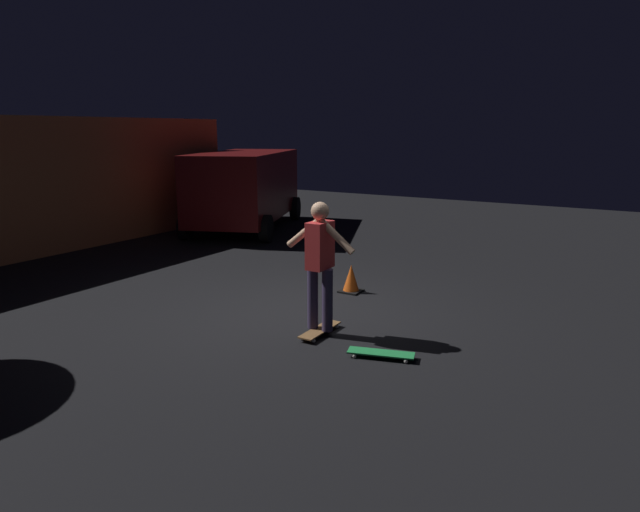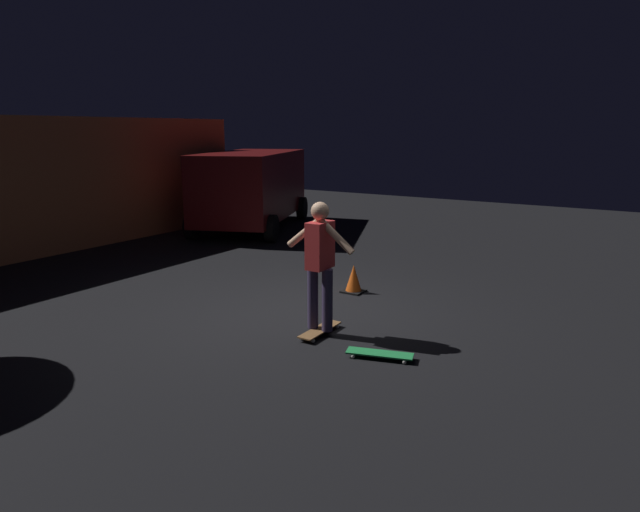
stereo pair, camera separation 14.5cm
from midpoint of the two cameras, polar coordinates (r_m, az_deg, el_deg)
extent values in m
plane|color=black|center=(8.17, -2.11, -5.79)|extent=(28.00, 28.00, 0.00)
cube|color=maroon|center=(14.94, -7.97, 7.27)|extent=(4.98, 3.51, 1.70)
cube|color=black|center=(17.10, -5.80, 9.21)|extent=(0.72, 1.64, 0.64)
cylinder|color=black|center=(17.00, -9.40, 5.01)|extent=(0.69, 0.45, 0.66)
cylinder|color=black|center=(16.49, -2.82, 4.93)|extent=(0.69, 0.45, 0.66)
cylinder|color=black|center=(13.75, -13.90, 2.96)|extent=(0.69, 0.45, 0.66)
cylinder|color=black|center=(13.12, -5.88, 2.81)|extent=(0.69, 0.45, 0.66)
cube|color=olive|center=(7.31, -0.57, -7.58)|extent=(0.78, 0.21, 0.02)
sphere|color=silver|center=(7.60, 0.06, -7.03)|extent=(0.05, 0.05, 0.05)
sphere|color=silver|center=(7.52, 1.18, -7.25)|extent=(0.05, 0.05, 0.05)
sphere|color=silver|center=(7.13, -2.43, -8.44)|extent=(0.05, 0.05, 0.05)
sphere|color=silver|center=(7.04, -1.26, -8.70)|extent=(0.05, 0.05, 0.05)
cube|color=green|center=(6.62, 5.64, -9.88)|extent=(0.41, 0.80, 0.02)
sphere|color=silver|center=(6.68, 8.33, -10.09)|extent=(0.05, 0.05, 0.05)
sphere|color=silver|center=(6.52, 8.16, -10.66)|extent=(0.05, 0.05, 0.05)
sphere|color=silver|center=(6.76, 3.21, -9.67)|extent=(0.05, 0.05, 0.05)
sphere|color=silver|center=(6.61, 2.91, -10.22)|extent=(0.05, 0.05, 0.05)
cylinder|color=#382D4C|center=(7.23, -1.33, -4.31)|extent=(0.14, 0.14, 0.82)
cylinder|color=#382D4C|center=(7.12, 0.18, -4.58)|extent=(0.14, 0.14, 0.82)
cube|color=red|center=(6.99, -0.60, 1.12)|extent=(0.38, 0.22, 0.60)
sphere|color=tan|center=(6.92, -0.60, 4.64)|extent=(0.23, 0.23, 0.23)
cylinder|color=tan|center=(7.08, -2.12, 2.49)|extent=(0.09, 0.54, 0.46)
cylinder|color=tan|center=(6.86, 0.97, 2.15)|extent=(0.09, 0.54, 0.46)
cube|color=black|center=(9.16, 2.74, -3.61)|extent=(0.34, 0.34, 0.03)
cone|color=#EA5914|center=(9.10, 2.76, -2.31)|extent=(0.28, 0.28, 0.46)
camera|label=1|loc=(0.07, -90.59, -0.14)|focal=31.14mm
camera|label=2|loc=(0.07, 89.41, 0.14)|focal=31.14mm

